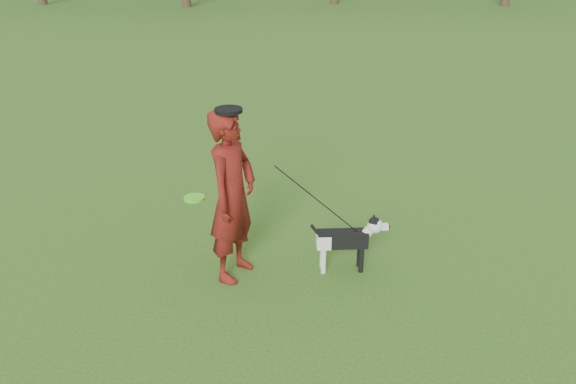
{
  "coord_description": "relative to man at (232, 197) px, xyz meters",
  "views": [
    {
      "loc": [
        -0.17,
        -5.88,
        3.69
      ],
      "look_at": [
        0.12,
        -0.02,
        0.95
      ],
      "focal_mm": 35.0,
      "sensor_mm": 36.0,
      "label": 1
    }
  ],
  "objects": [
    {
      "name": "ground",
      "position": [
        0.51,
        0.23,
        -1.01
      ],
      "size": [
        120.0,
        120.0,
        0.0
      ],
      "primitive_type": "plane",
      "color": "#285116",
      "rests_on": "ground"
    },
    {
      "name": "man",
      "position": [
        0.0,
        0.0,
        0.0
      ],
      "size": [
        0.76,
        0.87,
        2.01
      ],
      "primitive_type": "imported",
      "rotation": [
        0.0,
        0.0,
        1.11
      ],
      "color": "#5A0E0C",
      "rests_on": "ground"
    },
    {
      "name": "dog",
      "position": [
        1.33,
        0.02,
        -0.57
      ],
      "size": [
        0.94,
        0.19,
        0.71
      ],
      "color": "black",
      "rests_on": "ground"
    },
    {
      "name": "man_held_items",
      "position": [
        0.91,
        -0.02,
        -0.03
      ],
      "size": [
        1.99,
        0.33,
        1.54
      ],
      "color": "#4FDE1C",
      "rests_on": "ground"
    }
  ]
}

